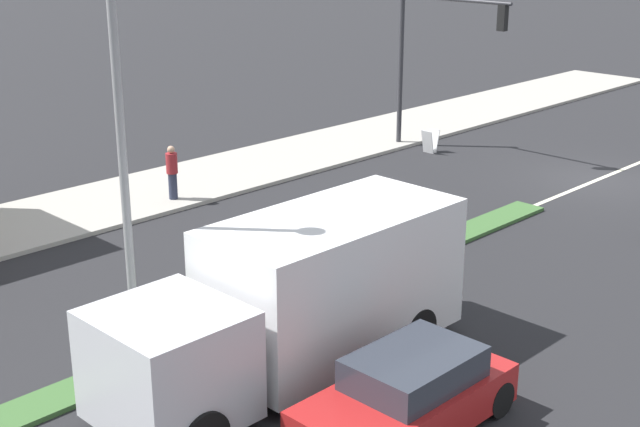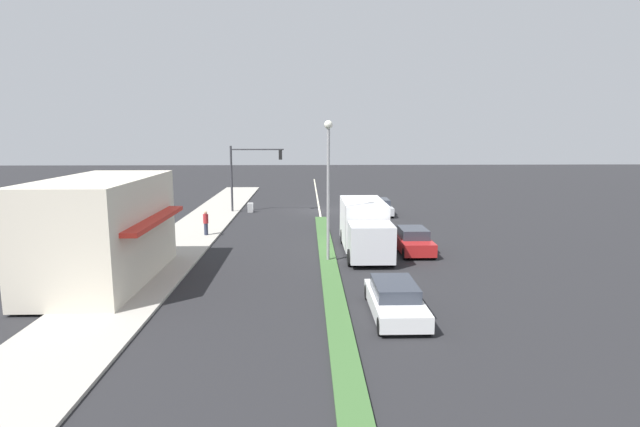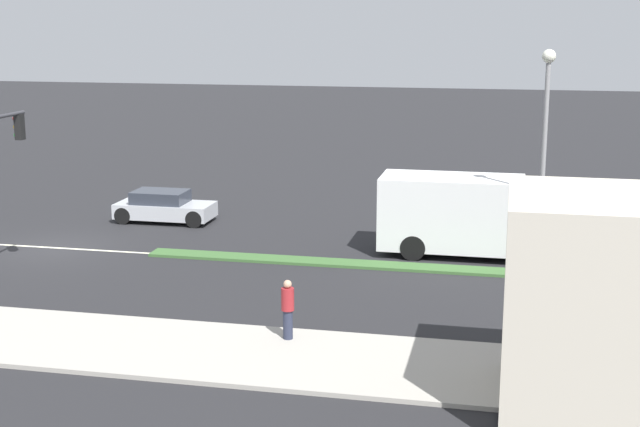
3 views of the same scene
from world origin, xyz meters
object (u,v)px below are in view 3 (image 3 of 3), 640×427
object	(u,v)px
street_lamp	(545,134)
hatchback_red	(485,221)
sedan_silver	(164,207)
pedestrian	(288,308)
delivery_truck	(477,216)

from	to	relation	value
street_lamp	hatchback_red	size ratio (longest dim) A/B	1.87
street_lamp	sedan_silver	size ratio (longest dim) A/B	1.82
pedestrian	hatchback_red	distance (m)	13.66
hatchback_red	street_lamp	bearing A→B (deg)	20.73
street_lamp	hatchback_red	xyz separation A→B (m)	(-5.00, -1.89, -4.11)
delivery_truck	hatchback_red	world-z (taller)	delivery_truck
delivery_truck	street_lamp	bearing A→B (deg)	44.24
sedan_silver	street_lamp	bearing A→B (deg)	71.83
pedestrian	sedan_silver	size ratio (longest dim) A/B	0.40
sedan_silver	delivery_truck	bearing A→B (deg)	77.93
street_lamp	hatchback_red	world-z (taller)	street_lamp
street_lamp	hatchback_red	distance (m)	6.74
delivery_truck	sedan_silver	bearing A→B (deg)	-102.07
street_lamp	sedan_silver	world-z (taller)	street_lamp
hatchback_red	sedan_silver	bearing A→B (deg)	-90.00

